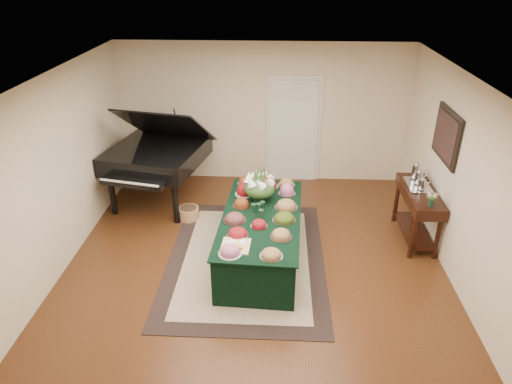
{
  "coord_description": "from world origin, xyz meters",
  "views": [
    {
      "loc": [
        0.29,
        -5.47,
        4.03
      ],
      "look_at": [
        0.0,
        0.3,
        1.05
      ],
      "focal_mm": 32.0,
      "sensor_mm": 36.0,
      "label": 1
    }
  ],
  "objects_px": {
    "buffet_table": "(261,237)",
    "floral_centerpiece": "(260,184)",
    "grand_piano": "(157,155)",
    "mahogany_sideboard": "(419,202)"
  },
  "relations": [
    {
      "from": "buffet_table",
      "to": "mahogany_sideboard",
      "type": "distance_m",
      "value": 2.52
    },
    {
      "from": "buffet_table",
      "to": "grand_piano",
      "type": "xyz_separation_m",
      "value": [
        -1.91,
        1.69,
        0.57
      ]
    },
    {
      "from": "mahogany_sideboard",
      "to": "floral_centerpiece",
      "type": "bearing_deg",
      "value": -175.05
    },
    {
      "from": "buffet_table",
      "to": "mahogany_sideboard",
      "type": "bearing_deg",
      "value": 15.23
    },
    {
      "from": "grand_piano",
      "to": "mahogany_sideboard",
      "type": "distance_m",
      "value": 4.45
    },
    {
      "from": "mahogany_sideboard",
      "to": "grand_piano",
      "type": "bearing_deg",
      "value": 166.53
    },
    {
      "from": "buffet_table",
      "to": "grand_piano",
      "type": "relative_size",
      "value": 1.18
    },
    {
      "from": "floral_centerpiece",
      "to": "grand_piano",
      "type": "xyz_separation_m",
      "value": [
        -1.86,
        1.25,
        -0.08
      ]
    },
    {
      "from": "buffet_table",
      "to": "floral_centerpiece",
      "type": "height_order",
      "value": "floral_centerpiece"
    },
    {
      "from": "buffet_table",
      "to": "floral_centerpiece",
      "type": "relative_size",
      "value": 5.02
    }
  ]
}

